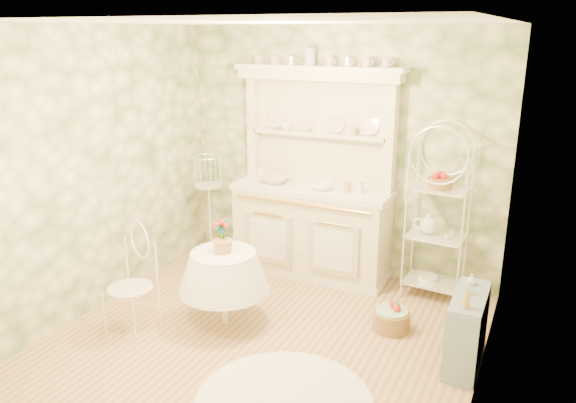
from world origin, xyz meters
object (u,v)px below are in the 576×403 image
at_px(cafe_chair, 130,285).
at_px(birdcage_stand, 209,202).
at_px(round_table, 225,290).
at_px(side_shelf, 467,330).
at_px(floor_basket, 391,318).
at_px(kitchen_dresser, 312,175).
at_px(bakers_rack, 438,209).

bearing_deg(cafe_chair, birdcage_stand, 124.37).
distance_m(round_table, cafe_chair, 0.85).
bearing_deg(cafe_chair, side_shelf, 39.83).
height_order(cafe_chair, floor_basket, cafe_chair).
distance_m(side_shelf, birdcage_stand, 3.31).
height_order(kitchen_dresser, side_shelf, kitchen_dresser).
height_order(side_shelf, birdcage_stand, birdcage_stand).
relative_size(side_shelf, round_table, 1.06).
bearing_deg(side_shelf, cafe_chair, -161.45).
height_order(kitchen_dresser, birdcage_stand, kitchen_dresser).
xyz_separation_m(kitchen_dresser, round_table, (-0.27, -1.41, -0.81)).
relative_size(cafe_chair, birdcage_stand, 0.69).
bearing_deg(kitchen_dresser, side_shelf, -31.14).
bearing_deg(cafe_chair, bakers_rack, 64.28).
bearing_deg(side_shelf, bakers_rack, 116.34).
xyz_separation_m(kitchen_dresser, floor_basket, (1.17, -0.86, -1.03)).
height_order(kitchen_dresser, round_table, kitchen_dresser).
height_order(kitchen_dresser, bakers_rack, kitchen_dresser).
relative_size(kitchen_dresser, bakers_rack, 1.22).
bearing_deg(kitchen_dresser, cafe_chair, -115.42).
bearing_deg(round_table, bakers_rack, 41.22).
height_order(kitchen_dresser, floor_basket, kitchen_dresser).
relative_size(side_shelf, birdcage_stand, 0.51).
bearing_deg(bakers_rack, kitchen_dresser, -174.14).
height_order(cafe_chair, birdcage_stand, birdcage_stand).
height_order(kitchen_dresser, cafe_chair, kitchen_dresser).
height_order(bakers_rack, round_table, bakers_rack).
relative_size(bakers_rack, floor_basket, 5.31).
bearing_deg(cafe_chair, round_table, 62.44).
bearing_deg(floor_basket, cafe_chair, -152.84).
bearing_deg(kitchen_dresser, round_table, -100.69).
bearing_deg(cafe_chair, kitchen_dresser, 88.35).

